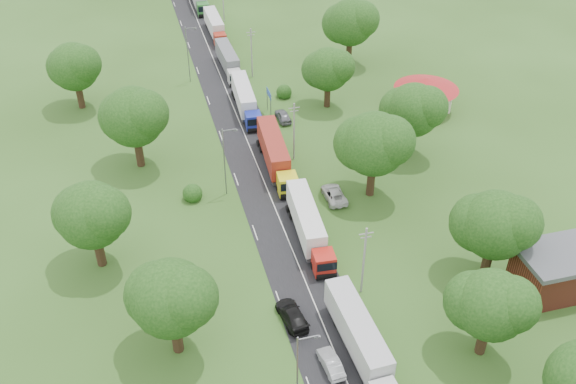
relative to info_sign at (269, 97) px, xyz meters
name	(u,v)px	position (x,y,z in m)	size (l,w,h in m)	color
ground	(296,259)	(-5.20, -35.00, -3.00)	(260.00, 260.00, 0.00)	#294717
road	(258,168)	(-5.20, -15.00, -3.00)	(8.00, 200.00, 0.04)	black
info_sign	(269,97)	(0.00, 0.00, 0.00)	(0.12, 3.10, 4.10)	slate
pole_1	(364,260)	(0.30, -42.00, 1.68)	(1.60, 0.24, 9.00)	gray
pole_2	(294,131)	(0.30, -14.00, 1.68)	(1.60, 0.24, 9.00)	gray
pole_3	(252,52)	(0.30, 14.00, 1.68)	(1.60, 0.24, 9.00)	gray
lamp_0	(299,372)	(-10.55, -55.00, 2.55)	(2.03, 0.22, 10.00)	slate
lamp_1	(225,159)	(-10.55, -20.00, 2.55)	(2.03, 0.22, 10.00)	slate
lamp_2	(188,52)	(-10.55, 15.00, 2.55)	(2.03, 0.22, 10.00)	slate
tree_2	(491,304)	(8.79, -52.86, 3.59)	(8.00, 8.00, 10.10)	#382616
tree_3	(495,224)	(14.79, -42.84, 4.22)	(8.80, 8.80, 11.07)	#382616
tree_4	(374,143)	(7.79, -24.83, 4.85)	(9.60, 9.60, 12.05)	#382616
tree_5	(413,110)	(16.79, -16.84, 4.22)	(8.80, 8.80, 11.07)	#382616
tree_6	(328,69)	(9.79, 0.14, 3.59)	(8.00, 8.00, 10.10)	#382616
tree_7	(350,22)	(18.79, 15.17, 4.85)	(9.60, 9.60, 12.05)	#382616
tree_10	(171,297)	(-20.21, -44.84, 4.22)	(8.80, 8.80, 11.07)	#382616
tree_11	(91,214)	(-27.21, -29.84, 4.22)	(8.80, 8.80, 11.07)	#382616
tree_12	(133,116)	(-21.21, -9.83, 4.85)	(9.60, 9.60, 12.05)	#382616
tree_13	(74,66)	(-29.21, 10.16, 4.22)	(8.80, 8.80, 11.07)	#382616
house_brick	(556,271)	(20.80, -47.00, -0.35)	(8.60, 6.60, 5.20)	maroon
house_cream	(426,89)	(24.80, -5.00, 0.64)	(10.08, 10.08, 5.80)	beige
truck_0	(361,340)	(-2.95, -50.34, -0.81)	(3.00, 14.93, 4.13)	#BBBBBB
truck_1	(308,225)	(-2.81, -31.72, -0.85)	(3.29, 14.72, 4.06)	#B31D14
truck_2	(275,154)	(-2.84, -15.49, -0.71)	(3.50, 15.64, 4.32)	#D1CA18
truck_3	(245,99)	(-3.52, 1.91, -0.88)	(3.10, 14.45, 3.99)	navy
truck_4	(228,60)	(-3.30, 17.61, -1.01)	(2.59, 13.57, 3.76)	#B8B8B8
truck_5	(215,26)	(-2.86, 34.61, -0.96)	(2.45, 13.88, 3.85)	maroon
car_lane_mid	(331,363)	(-6.20, -51.11, -2.30)	(1.48, 4.26, 1.40)	#A8ABB0
car_lane_rear	(292,315)	(-8.20, -44.14, -2.21)	(2.21, 5.44, 1.58)	black
car_verge_near	(334,194)	(2.80, -24.83, -2.26)	(2.46, 5.33, 1.48)	silver
car_verge_far	(283,116)	(1.62, -2.71, -2.22)	(1.84, 4.57, 1.56)	slate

